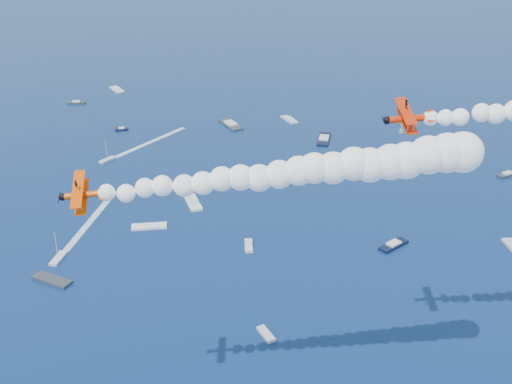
# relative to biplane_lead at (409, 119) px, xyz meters

# --- Properties ---
(biplane_lead) EXTENTS (9.15, 10.44, 7.05)m
(biplane_lead) POSITION_rel_biplane_lead_xyz_m (0.00, 0.00, 0.00)
(biplane_lead) COLOR red
(biplane_trail) EXTENTS (8.04, 9.53, 6.97)m
(biplane_trail) POSITION_rel_biplane_lead_xyz_m (-43.89, -21.87, -5.55)
(biplane_trail) COLOR #F94905
(smoke_trail_trail) EXTENTS (56.40, 29.74, 9.97)m
(smoke_trail_trail) POSITION_rel_biplane_lead_xyz_m (-16.98, -15.30, -3.46)
(smoke_trail_trail) COLOR white
(spectator_boats) EXTENTS (226.03, 179.43, 0.70)m
(spectator_boats) POSITION_rel_biplane_lead_xyz_m (-28.26, 96.75, -55.93)
(spectator_boats) COLOR white
(spectator_boats) RESTS_ON ground
(boat_wakes) EXTENTS (163.95, 129.67, 0.04)m
(boat_wakes) POSITION_rel_biplane_lead_xyz_m (-36.82, 66.03, -56.25)
(boat_wakes) COLOR white
(boat_wakes) RESTS_ON ground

